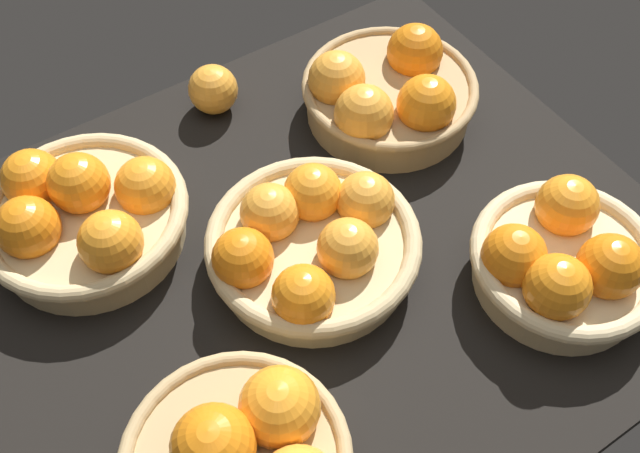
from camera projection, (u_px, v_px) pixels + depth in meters
The scene contains 6 objects.
market_tray at pixel (310, 264), 88.70cm from camera, with size 84.00×72.00×3.00cm, color black.
basket_center at pixel (310, 243), 83.87cm from camera, with size 25.23×25.23×9.56cm.
basket_near_right at pixel (85, 214), 85.83cm from camera, with size 24.67×24.67×10.85cm.
basket_far_left at pixel (563, 261), 81.84cm from camera, with size 21.88×21.88×10.53cm.
basket_near_left at pixel (388, 93), 98.08cm from camera, with size 23.95×23.95×10.41cm.
loose_orange_front_gap at pixel (213, 89), 99.72cm from camera, with size 6.86×6.86×6.86cm, color #F49E33.
Camera 1 is at (25.60, 41.30, 75.86)cm, focal length 40.74 mm.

